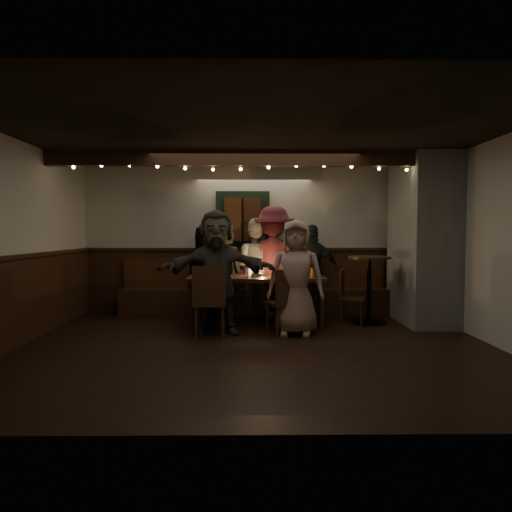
{
  "coord_description": "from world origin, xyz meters",
  "views": [
    {
      "loc": [
        -0.05,
        -5.64,
        1.43
      ],
      "look_at": [
        0.03,
        1.6,
        1.05
      ],
      "focal_mm": 32.0,
      "sensor_mm": 36.0,
      "label": 1
    }
  ],
  "objects_px": {
    "chair_end": "(347,293)",
    "person_g": "(296,277)",
    "person_f": "(216,272)",
    "person_a": "(206,271)",
    "person_b": "(226,273)",
    "person_c": "(255,267)",
    "chair_near_left": "(209,297)",
    "high_top": "(369,281)",
    "dining_table": "(256,280)",
    "person_e": "(313,271)",
    "person_d": "(274,262)",
    "chair_near_right": "(286,298)"
  },
  "relations": [
    {
      "from": "high_top",
      "to": "person_d",
      "type": "height_order",
      "value": "person_d"
    },
    {
      "from": "high_top",
      "to": "person_g",
      "type": "distance_m",
      "value": 1.48
    },
    {
      "from": "dining_table",
      "to": "person_a",
      "type": "height_order",
      "value": "person_a"
    },
    {
      "from": "high_top",
      "to": "dining_table",
      "type": "bearing_deg",
      "value": -178.33
    },
    {
      "from": "dining_table",
      "to": "chair_end",
      "type": "height_order",
      "value": "dining_table"
    },
    {
      "from": "dining_table",
      "to": "person_d",
      "type": "height_order",
      "value": "person_d"
    },
    {
      "from": "person_c",
      "to": "person_g",
      "type": "distance_m",
      "value": 1.61
    },
    {
      "from": "person_c",
      "to": "person_g",
      "type": "relative_size",
      "value": 1.04
    },
    {
      "from": "dining_table",
      "to": "chair_near_left",
      "type": "xyz_separation_m",
      "value": [
        -0.64,
        -0.91,
        -0.13
      ]
    },
    {
      "from": "dining_table",
      "to": "chair_near_left",
      "type": "distance_m",
      "value": 1.12
    },
    {
      "from": "chair_near_left",
      "to": "person_d",
      "type": "xyz_separation_m",
      "value": [
        0.94,
        1.55,
        0.38
      ]
    },
    {
      "from": "chair_near_left",
      "to": "person_d",
      "type": "bearing_deg",
      "value": 58.7
    },
    {
      "from": "person_d",
      "to": "person_f",
      "type": "bearing_deg",
      "value": 63.6
    },
    {
      "from": "person_f",
      "to": "person_a",
      "type": "bearing_deg",
      "value": 97.17
    },
    {
      "from": "person_f",
      "to": "person_e",
      "type": "bearing_deg",
      "value": 36.68
    },
    {
      "from": "chair_near_left",
      "to": "person_c",
      "type": "relative_size",
      "value": 0.59
    },
    {
      "from": "chair_end",
      "to": "high_top",
      "type": "bearing_deg",
      "value": -3.61
    },
    {
      "from": "dining_table",
      "to": "person_g",
      "type": "relative_size",
      "value": 1.3
    },
    {
      "from": "person_a",
      "to": "person_d",
      "type": "distance_m",
      "value": 1.15
    },
    {
      "from": "dining_table",
      "to": "person_c",
      "type": "xyz_separation_m",
      "value": [
        -0.0,
        0.76,
        0.15
      ]
    },
    {
      "from": "high_top",
      "to": "person_c",
      "type": "relative_size",
      "value": 0.63
    },
    {
      "from": "chair_near_right",
      "to": "person_c",
      "type": "bearing_deg",
      "value": 105.49
    },
    {
      "from": "chair_near_left",
      "to": "person_b",
      "type": "bearing_deg",
      "value": 85.11
    },
    {
      "from": "person_f",
      "to": "person_g",
      "type": "distance_m",
      "value": 1.11
    },
    {
      "from": "person_d",
      "to": "person_f",
      "type": "xyz_separation_m",
      "value": [
        -0.87,
        -1.32,
        -0.06
      ]
    },
    {
      "from": "dining_table",
      "to": "person_d",
      "type": "relative_size",
      "value": 1.12
    },
    {
      "from": "person_g",
      "to": "chair_near_right",
      "type": "bearing_deg",
      "value": -179.51
    },
    {
      "from": "chair_near_left",
      "to": "chair_end",
      "type": "relative_size",
      "value": 1.16
    },
    {
      "from": "chair_near_right",
      "to": "high_top",
      "type": "relative_size",
      "value": 0.87
    },
    {
      "from": "dining_table",
      "to": "chair_end",
      "type": "bearing_deg",
      "value": 2.89
    },
    {
      "from": "person_e",
      "to": "person_c",
      "type": "bearing_deg",
      "value": 4.58
    },
    {
      "from": "person_a",
      "to": "person_b",
      "type": "xyz_separation_m",
      "value": [
        0.33,
        -0.02,
        -0.03
      ]
    },
    {
      "from": "dining_table",
      "to": "person_d",
      "type": "distance_m",
      "value": 0.75
    },
    {
      "from": "high_top",
      "to": "person_b",
      "type": "xyz_separation_m",
      "value": [
        -2.28,
        0.63,
        0.08
      ]
    },
    {
      "from": "dining_table",
      "to": "person_b",
      "type": "xyz_separation_m",
      "value": [
        -0.51,
        0.68,
        0.06
      ]
    },
    {
      "from": "chair_end",
      "to": "person_c",
      "type": "relative_size",
      "value": 0.5
    },
    {
      "from": "high_top",
      "to": "person_c",
      "type": "distance_m",
      "value": 1.92
    },
    {
      "from": "person_b",
      "to": "person_e",
      "type": "height_order",
      "value": "person_e"
    },
    {
      "from": "person_c",
      "to": "person_g",
      "type": "height_order",
      "value": "person_c"
    },
    {
      "from": "chair_near_left",
      "to": "chair_end",
      "type": "height_order",
      "value": "chair_near_left"
    },
    {
      "from": "high_top",
      "to": "person_c",
      "type": "height_order",
      "value": "person_c"
    },
    {
      "from": "dining_table",
      "to": "person_c",
      "type": "distance_m",
      "value": 0.77
    },
    {
      "from": "person_c",
      "to": "person_a",
      "type": "bearing_deg",
      "value": 22.12
    },
    {
      "from": "chair_end",
      "to": "chair_near_right",
      "type": "bearing_deg",
      "value": -141.81
    },
    {
      "from": "chair_end",
      "to": "person_a",
      "type": "distance_m",
      "value": 2.38
    },
    {
      "from": "person_a",
      "to": "chair_near_left",
      "type": "bearing_deg",
      "value": 118.79
    },
    {
      "from": "high_top",
      "to": "person_d",
      "type": "relative_size",
      "value": 0.56
    },
    {
      "from": "person_c",
      "to": "person_f",
      "type": "height_order",
      "value": "person_f"
    },
    {
      "from": "dining_table",
      "to": "person_g",
      "type": "height_order",
      "value": "person_g"
    },
    {
      "from": "chair_end",
      "to": "person_g",
      "type": "bearing_deg",
      "value": -137.28
    }
  ]
}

